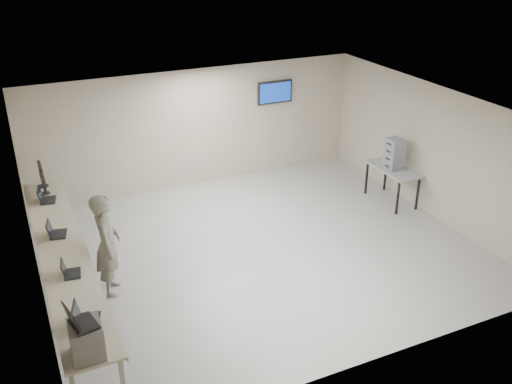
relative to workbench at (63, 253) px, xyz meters
name	(u,v)px	position (x,y,z in m)	size (l,w,h in m)	color
room	(261,182)	(3.62, 0.06, 0.58)	(8.01, 7.01, 2.81)	#999993
workbench	(63,253)	(0.00, 0.00, 0.00)	(0.76, 6.00, 0.90)	beige
equipment_box	(86,340)	(-0.06, -2.75, 0.31)	(0.39, 0.44, 0.46)	gray
laptop_on_box	(78,321)	(-0.12, -2.75, 0.61)	(0.39, 0.43, 0.30)	black
laptop_0	(83,319)	(-0.01, -2.11, 0.15)	(0.42, 0.46, 0.31)	black
laptop_1	(69,271)	(-0.02, -0.83, 0.14)	(0.31, 0.36, 0.26)	black
laptop_2	(55,232)	(-0.05, 0.54, 0.15)	(0.37, 0.41, 0.28)	black
laptop_3	(45,198)	(-0.05, 2.00, 0.15)	(0.37, 0.42, 0.29)	black
monitor_near	(43,182)	(-0.01, 2.37, 0.33)	(0.19, 0.43, 0.42)	black
monitor_far	(41,173)	(-0.01, 2.75, 0.37)	(0.22, 0.49, 0.48)	black
soldier	(107,245)	(0.69, -0.17, 0.09)	(0.66, 0.44, 1.82)	#626559
side_table	(393,171)	(7.19, 0.70, -0.08)	(0.64, 1.36, 0.82)	#93989B
storage_bins	(394,154)	(7.17, 0.70, 0.33)	(0.33, 0.36, 0.69)	#8C91A4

